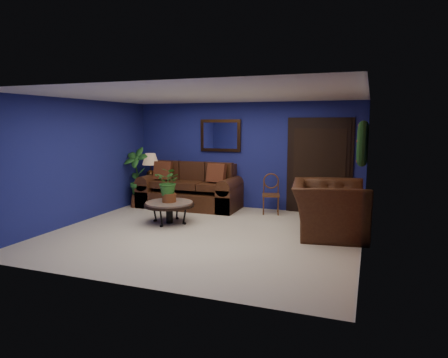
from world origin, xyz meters
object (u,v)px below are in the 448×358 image
(end_table, at_px, (151,187))
(side_chair, at_px, (271,191))
(table_lamp, at_px, (151,164))
(sofa, at_px, (191,192))
(coffee_table, at_px, (169,205))
(armchair, at_px, (329,209))

(end_table, distance_m, side_chair, 3.05)
(end_table, bearing_deg, table_lamp, 0.00)
(sofa, distance_m, coffee_table, 1.61)
(side_chair, bearing_deg, armchair, -58.39)
(coffee_table, relative_size, armchair, 0.68)
(coffee_table, bearing_deg, side_chair, 43.17)
(sofa, height_order, coffee_table, sofa)
(table_lamp, height_order, side_chair, table_lamp)
(table_lamp, bearing_deg, sofa, 2.16)
(end_table, bearing_deg, coffee_table, -49.32)
(sofa, relative_size, armchair, 1.63)
(coffee_table, distance_m, table_lamp, 2.14)
(sofa, height_order, end_table, sofa)
(coffee_table, xyz_separation_m, side_chair, (1.72, 1.61, 0.13))
(sofa, distance_m, table_lamp, 1.27)
(sofa, distance_m, end_table, 1.08)
(coffee_table, relative_size, table_lamp, 1.51)
(table_lamp, relative_size, side_chair, 0.75)
(end_table, height_order, table_lamp, table_lamp)
(table_lamp, xyz_separation_m, side_chair, (3.05, 0.06, -0.51))
(sofa, bearing_deg, armchair, -21.80)
(sofa, xyz_separation_m, table_lamp, (-1.08, -0.04, 0.66))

